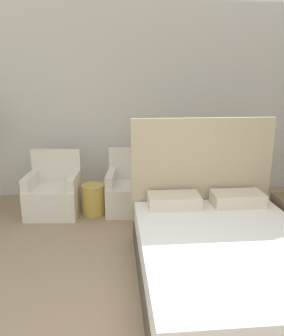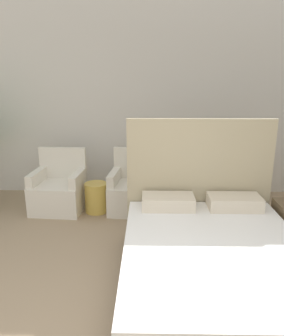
# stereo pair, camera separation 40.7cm
# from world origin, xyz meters

# --- Properties ---
(wall_back) EXTENTS (10.00, 0.06, 2.90)m
(wall_back) POSITION_xyz_m (0.00, 3.78, 1.45)
(wall_back) COLOR silver
(wall_back) RESTS_ON ground_plane
(bed) EXTENTS (1.61, 2.06, 1.41)m
(bed) POSITION_xyz_m (0.77, 1.21, 0.28)
(bed) COLOR #4C4238
(bed) RESTS_ON ground_plane
(armchair_near_window_left) EXTENTS (0.73, 0.65, 0.86)m
(armchair_near_window_left) POSITION_xyz_m (-1.05, 2.95, 0.27)
(armchair_near_window_left) COLOR silver
(armchair_near_window_left) RESTS_ON ground_plane
(armchair_near_window_right) EXTENTS (0.74, 0.67, 0.86)m
(armchair_near_window_right) POSITION_xyz_m (0.03, 2.95, 0.27)
(armchair_near_window_right) COLOR silver
(armchair_near_window_right) RESTS_ON ground_plane
(side_table) EXTENTS (0.32, 0.32, 0.42)m
(side_table) POSITION_xyz_m (-0.52, 2.90, 0.21)
(side_table) COLOR gold
(side_table) RESTS_ON ground_plane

